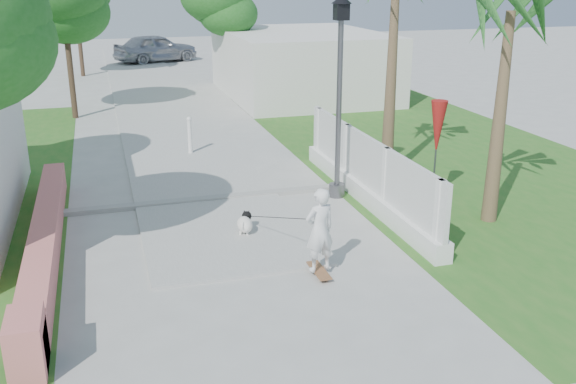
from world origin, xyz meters
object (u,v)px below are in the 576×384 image
object	(u,v)px
street_lamp	(339,91)
dog	(245,223)
parked_car	(156,48)
bollard	(190,135)
skateboarder	(282,220)
patio_umbrella	(438,129)

from	to	relation	value
street_lamp	dog	xyz separation A→B (m)	(-2.52, -1.63, -2.18)
street_lamp	parked_car	distance (m)	24.83
bollard	parked_car	xyz separation A→B (m)	(1.00, 20.21, 0.22)
parked_car	dog	bearing A→B (deg)	155.67
skateboarder	dog	distance (m)	1.33
skateboarder	dog	xyz separation A→B (m)	(-0.41, 1.18, -0.46)
dog	skateboarder	bearing A→B (deg)	-48.11
bollard	dog	bearing A→B (deg)	-88.34
street_lamp	bollard	xyz separation A→B (m)	(-2.70, 4.50, -1.84)
street_lamp	dog	size ratio (longest dim) A/B	7.20
street_lamp	dog	distance (m)	3.71
skateboarder	parked_car	xyz separation A→B (m)	(0.42, 27.52, 0.10)
bollard	skateboarder	size ratio (longest dim) A/B	0.41
skateboarder	patio_umbrella	bearing A→B (deg)	-168.55
skateboarder	parked_car	bearing A→B (deg)	-103.64
skateboarder	street_lamp	bearing A→B (deg)	-139.79
street_lamp	patio_umbrella	bearing A→B (deg)	-27.76
bollard	skateboarder	distance (m)	7.33
bollard	parked_car	distance (m)	20.24
patio_umbrella	skateboarder	bearing A→B (deg)	-155.78
patio_umbrella	parked_car	world-z (taller)	patio_umbrella
street_lamp	bollard	bearing A→B (deg)	120.96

